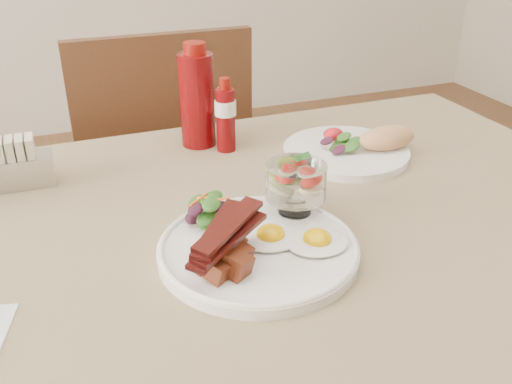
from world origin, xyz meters
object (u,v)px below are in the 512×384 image
object	(u,v)px
second_plate	(356,147)
sugar_caddy	(22,165)
main_plate	(258,250)
hot_sauce_bottle	(226,116)
ketchup_bottle	(197,98)
chair_far	(161,179)
table	(248,275)
fruit_cup	(296,181)

from	to	relation	value
second_plate	sugar_caddy	world-z (taller)	sugar_caddy
main_plate	hot_sauce_bottle	world-z (taller)	hot_sauce_bottle
main_plate	second_plate	size ratio (longest dim) A/B	1.10
main_plate	ketchup_bottle	xyz separation A→B (m)	(0.03, 0.41, 0.09)
main_plate	second_plate	world-z (taller)	second_plate
main_plate	hot_sauce_bottle	xyz separation A→B (m)	(0.08, 0.36, 0.06)
ketchup_bottle	main_plate	bearing A→B (deg)	-94.74
second_plate	sugar_caddy	distance (m)	0.60
second_plate	chair_far	bearing A→B (deg)	120.31
table	main_plate	distance (m)	0.12
second_plate	sugar_caddy	xyz separation A→B (m)	(-0.59, 0.10, 0.02)
sugar_caddy	hot_sauce_bottle	bearing A→B (deg)	4.10
chair_far	ketchup_bottle	bearing A→B (deg)	-86.22
table	second_plate	world-z (taller)	second_plate
hot_sauce_bottle	ketchup_bottle	bearing A→B (deg)	130.06
table	ketchup_bottle	world-z (taller)	ketchup_bottle
table	chair_far	world-z (taller)	chair_far
chair_far	hot_sauce_bottle	size ratio (longest dim) A/B	6.43
table	ketchup_bottle	size ratio (longest dim) A/B	6.55
table	second_plate	distance (m)	0.35
chair_far	hot_sauce_bottle	world-z (taller)	chair_far
fruit_cup	sugar_caddy	distance (m)	0.47
main_plate	sugar_caddy	xyz separation A→B (m)	(-0.30, 0.35, 0.03)
hot_sauce_bottle	sugar_caddy	size ratio (longest dim) A/B	1.50
fruit_cup	chair_far	bearing A→B (deg)	96.23
second_plate	sugar_caddy	bearing A→B (deg)	170.83
ketchup_bottle	chair_far	bearing A→B (deg)	93.78
sugar_caddy	chair_far	bearing A→B (deg)	53.09
hot_sauce_bottle	fruit_cup	bearing A→B (deg)	-87.96
chair_far	sugar_caddy	distance (m)	0.57
table	main_plate	size ratio (longest dim) A/B	4.75
hot_sauce_bottle	chair_far	bearing A→B (deg)	99.52
ketchup_bottle	hot_sauce_bottle	xyz separation A→B (m)	(0.04, -0.05, -0.03)
main_plate	table	bearing A→B (deg)	80.36
main_plate	ketchup_bottle	size ratio (longest dim) A/B	1.38
table	sugar_caddy	bearing A→B (deg)	138.76
fruit_cup	hot_sauce_bottle	xyz separation A→B (m)	(-0.01, 0.30, 0.00)
chair_far	fruit_cup	xyz separation A→B (m)	(0.07, -0.67, 0.29)
ketchup_bottle	sugar_caddy	size ratio (longest dim) A/B	2.10
table	main_plate	bearing A→B (deg)	-99.64
main_plate	sugar_caddy	bearing A→B (deg)	130.53
second_plate	ketchup_bottle	bearing A→B (deg)	148.29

